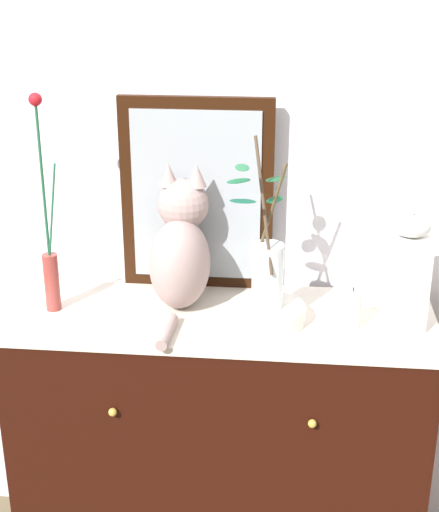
# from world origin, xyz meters

# --- Properties ---
(wall_back) EXTENTS (4.40, 0.08, 2.60)m
(wall_back) POSITION_xyz_m (0.00, 0.29, 1.30)
(wall_back) COLOR silver
(wall_back) RESTS_ON ground_plane
(sideboard) EXTENTS (1.24, 0.46, 0.94)m
(sideboard) POSITION_xyz_m (0.00, -0.00, 0.47)
(sideboard) COLOR black
(sideboard) RESTS_ON ground_plane
(mirror_leaning) EXTENTS (0.46, 0.03, 0.59)m
(mirror_leaning) POSITION_xyz_m (-0.09, 0.20, 1.23)
(mirror_leaning) COLOR black
(mirror_leaning) RESTS_ON sideboard
(cat_sitting) EXTENTS (0.18, 0.43, 0.41)m
(cat_sitting) POSITION_xyz_m (-0.12, 0.06, 1.11)
(cat_sitting) COLOR gray
(cat_sitting) RESTS_ON sideboard
(vase_slim_green) EXTENTS (0.06, 0.04, 0.63)m
(vase_slim_green) POSITION_xyz_m (-0.49, -0.02, 1.11)
(vase_slim_green) COLOR brown
(vase_slim_green) RESTS_ON sideboard
(bowl_porcelain) EXTENTS (0.22, 0.22, 0.05)m
(bowl_porcelain) POSITION_xyz_m (0.14, -0.04, 0.96)
(bowl_porcelain) COLOR silver
(bowl_porcelain) RESTS_ON sideboard
(vase_glass_clear) EXTENTS (0.17, 0.22, 0.48)m
(vase_glass_clear) POSITION_xyz_m (0.14, -0.04, 1.10)
(vase_glass_clear) COLOR silver
(vase_glass_clear) RESTS_ON bowl_porcelain
(jar_lidded_porcelain) EXTENTS (0.11, 0.11, 0.35)m
(jar_lidded_porcelain) POSITION_xyz_m (0.52, -0.01, 1.09)
(jar_lidded_porcelain) COLOR silver
(jar_lidded_porcelain) RESTS_ON sideboard
(candle_pillar) EXTENTS (0.05, 0.05, 0.12)m
(candle_pillar) POSITION_xyz_m (0.37, -0.05, 0.99)
(candle_pillar) COLOR silver
(candle_pillar) RESTS_ON sideboard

